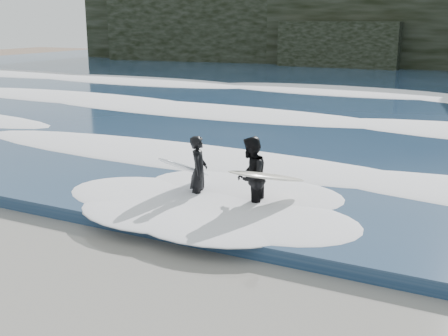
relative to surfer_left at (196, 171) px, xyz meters
The scene contains 7 objects.
ground 5.43m from the surfer_left, 78.14° to the right, with size 120.00×120.00×0.00m, color brown.
sea 23.79m from the surfer_left, 87.35° to the left, with size 90.00×52.00×0.30m, color navy.
foam_near 3.94m from the surfer_left, 73.65° to the left, with size 60.00×3.20×0.20m, color white.
foam_mid 10.82m from the surfer_left, 84.15° to the left, with size 60.00×4.00×0.24m, color white.
foam_far 19.79m from the surfer_left, 86.81° to the left, with size 60.00×4.80×0.30m, color white.
surfer_left is the anchor object (origin of this frame).
surfer_right 1.49m from the surfer_left, ahead, with size 1.53×2.34×1.78m.
Camera 1 is at (5.15, -5.55, 4.22)m, focal length 45.00 mm.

